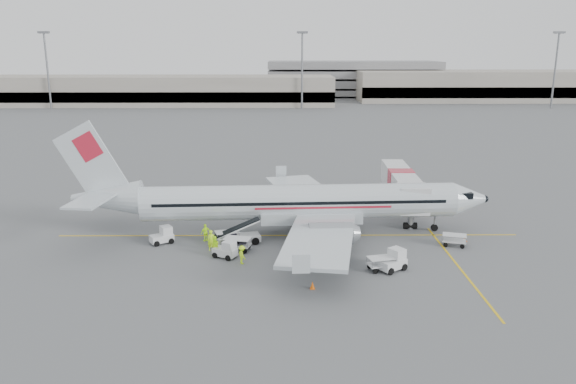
# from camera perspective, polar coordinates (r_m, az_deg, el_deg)

# --- Properties ---
(ground) EXTENTS (360.00, 360.00, 0.00)m
(ground) POSITION_cam_1_polar(r_m,az_deg,el_deg) (54.10, 0.02, -4.43)
(ground) COLOR #56595B
(stripe_lead) EXTENTS (44.00, 0.20, 0.01)m
(stripe_lead) POSITION_cam_1_polar(r_m,az_deg,el_deg) (54.10, 0.02, -4.42)
(stripe_lead) COLOR yellow
(stripe_lead) RESTS_ON ground
(stripe_cross) EXTENTS (0.20, 20.00, 0.01)m
(stripe_cross) POSITION_cam_1_polar(r_m,az_deg,el_deg) (48.76, 16.91, -7.23)
(stripe_cross) COLOR yellow
(stripe_cross) RESTS_ON ground
(terminal_west) EXTENTS (110.00, 22.00, 9.00)m
(terminal_west) POSITION_cam_1_polar(r_m,az_deg,el_deg) (185.94, -12.92, 10.03)
(terminal_west) COLOR gray
(terminal_west) RESTS_ON ground
(terminal_east) EXTENTS (90.00, 26.00, 10.00)m
(terminal_east) POSITION_cam_1_polar(r_m,az_deg,el_deg) (208.82, 19.60, 10.15)
(terminal_east) COLOR gray
(terminal_east) RESTS_ON ground
(parking_garage) EXTENTS (62.00, 24.00, 14.00)m
(parking_garage) POSITION_cam_1_polar(r_m,az_deg,el_deg) (212.98, 6.56, 11.48)
(parking_garage) COLOR slate
(parking_garage) RESTS_ON ground
(treeline) EXTENTS (300.00, 3.00, 6.00)m
(treeline) POSITION_cam_1_polar(r_m,az_deg,el_deg) (226.67, -0.32, 10.72)
(treeline) COLOR black
(treeline) RESTS_ON ground
(mast_west) EXTENTS (3.20, 1.20, 22.00)m
(mast_west) POSITION_cam_1_polar(r_m,az_deg,el_deg) (183.08, -23.23, 11.23)
(mast_west) COLOR slate
(mast_west) RESTS_ON ground
(mast_center) EXTENTS (3.20, 1.20, 22.00)m
(mast_center) POSITION_cam_1_polar(r_m,az_deg,el_deg) (169.42, 1.44, 12.19)
(mast_center) COLOR slate
(mast_center) RESTS_ON ground
(mast_east) EXTENTS (3.20, 1.20, 22.00)m
(mast_east) POSITION_cam_1_polar(r_m,az_deg,el_deg) (187.44, 25.49, 11.05)
(mast_east) COLOR slate
(mast_east) RESTS_ON ground
(aircraft) EXTENTS (41.00, 32.91, 10.88)m
(aircraft) POSITION_cam_1_polar(r_m,az_deg,el_deg) (53.18, 1.19, 1.33)
(aircraft) COLOR silver
(aircraft) RESTS_ON ground
(jet_bridge) EXTENTS (3.84, 17.60, 4.59)m
(jet_bridge) POSITION_cam_1_polar(r_m,az_deg,el_deg) (62.71, 11.34, 0.12)
(jet_bridge) COLOR silver
(jet_bridge) RESTS_ON ground
(belt_loader) EXTENTS (5.58, 3.22, 2.85)m
(belt_loader) POSITION_cam_1_polar(r_m,az_deg,el_deg) (51.70, -5.07, -3.73)
(belt_loader) COLOR silver
(belt_loader) RESTS_ON ground
(tug_fore) EXTENTS (2.60, 2.36, 1.75)m
(tug_fore) POSITION_cam_1_polar(r_m,az_deg,el_deg) (46.37, 10.54, -6.81)
(tug_fore) COLOR silver
(tug_fore) RESTS_ON ground
(tug_mid) EXTENTS (2.27, 1.92, 1.53)m
(tug_mid) POSITION_cam_1_polar(r_m,az_deg,el_deg) (48.63, -6.43, -5.77)
(tug_mid) COLOR silver
(tug_mid) RESTS_ON ground
(tug_aft) EXTENTS (2.34, 2.07, 1.57)m
(tug_aft) POSITION_cam_1_polar(r_m,az_deg,el_deg) (53.00, -12.73, -4.30)
(tug_aft) COLOR silver
(tug_aft) RESTS_ON ground
(cart_loaded_a) EXTENTS (2.56, 1.86, 1.21)m
(cart_loaded_a) POSITION_cam_1_polar(r_m,az_deg,el_deg) (50.12, -5.16, -5.31)
(cart_loaded_a) COLOR silver
(cart_loaded_a) RESTS_ON ground
(cart_loaded_b) EXTENTS (2.46, 1.90, 1.13)m
(cart_loaded_b) POSITION_cam_1_polar(r_m,az_deg,el_deg) (52.21, -6.19, -4.57)
(cart_loaded_b) COLOR silver
(cart_loaded_b) RESTS_ON ground
(cart_empty_a) EXTENTS (2.45, 1.81, 1.14)m
(cart_empty_a) POSITION_cam_1_polar(r_m,az_deg,el_deg) (46.29, 9.46, -7.20)
(cart_empty_a) COLOR silver
(cart_empty_a) RESTS_ON ground
(cart_empty_b) EXTENTS (2.35, 1.77, 1.09)m
(cart_empty_b) POSITION_cam_1_polar(r_m,az_deg,el_deg) (53.31, 16.52, -4.72)
(cart_empty_b) COLOR silver
(cart_empty_b) RESTS_ON ground
(cone_nose) EXTENTS (0.35, 0.35, 0.57)m
(cone_nose) POSITION_cam_1_polar(r_m,az_deg,el_deg) (54.94, 17.54, -4.51)
(cone_nose) COLOR #EB5C09
(cone_nose) RESTS_ON ground
(cone_port) EXTENTS (0.37, 0.37, 0.61)m
(cone_port) POSITION_cam_1_polar(r_m,az_deg,el_deg) (64.65, 0.53, -0.99)
(cone_port) COLOR #EB5C09
(cone_port) RESTS_ON ground
(cone_stbd) EXTENTS (0.37, 0.37, 0.60)m
(cone_stbd) POSITION_cam_1_polar(r_m,az_deg,el_deg) (42.50, 2.50, -9.42)
(cone_stbd) COLOR #EB5C09
(cone_stbd) RESTS_ON ground
(crew_a) EXTENTS (0.78, 0.62, 1.86)m
(crew_a) POSITION_cam_1_polar(r_m,az_deg,el_deg) (50.37, -7.80, -4.89)
(crew_a) COLOR #B0E616
(crew_a) RESTS_ON ground
(crew_b) EXTENTS (1.00, 1.08, 1.77)m
(crew_b) POSITION_cam_1_polar(r_m,az_deg,el_deg) (49.03, -7.46, -5.48)
(crew_b) COLOR #B0E616
(crew_b) RESTS_ON ground
(crew_c) EXTENTS (1.01, 1.18, 1.59)m
(crew_c) POSITION_cam_1_polar(r_m,az_deg,el_deg) (47.09, -4.69, -6.38)
(crew_c) COLOR #B0E616
(crew_c) RESTS_ON ground
(crew_d) EXTENTS (1.02, 0.91, 1.65)m
(crew_d) POSITION_cam_1_polar(r_m,az_deg,el_deg) (52.87, -8.37, -4.10)
(crew_d) COLOR #B0E616
(crew_d) RESTS_ON ground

